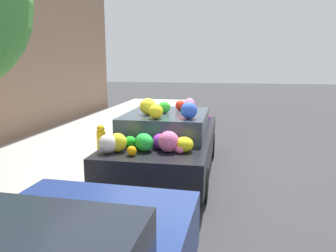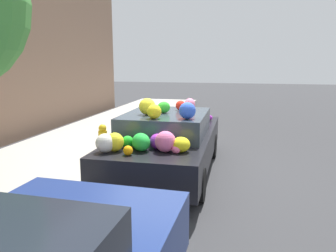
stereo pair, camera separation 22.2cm
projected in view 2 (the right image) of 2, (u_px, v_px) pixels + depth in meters
name	position (u px, v px, depth m)	size (l,w,h in m)	color
ground_plane	(167.00, 172.00, 6.79)	(60.00, 60.00, 0.00)	#38383A
sidewalk_curb	(50.00, 160.00, 7.38)	(24.00, 3.20, 0.14)	#B2ADA3
fire_hydrant	(103.00, 139.00, 7.56)	(0.20, 0.20, 0.70)	gold
art_car	(167.00, 140.00, 6.61)	(4.20, 1.83, 1.58)	black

